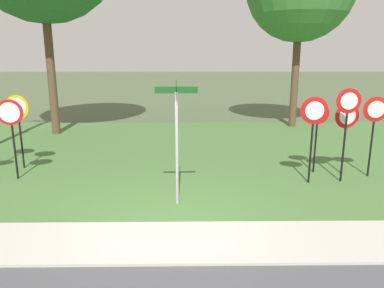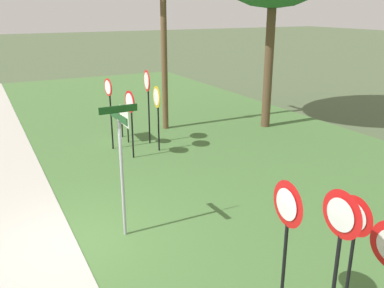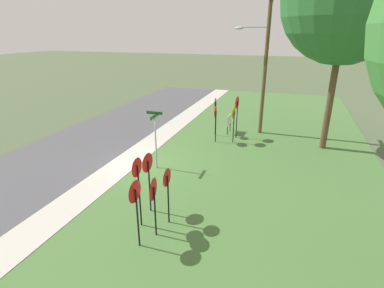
{
  "view_description": "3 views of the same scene",
  "coord_description": "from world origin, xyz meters",
  "px_view_note": "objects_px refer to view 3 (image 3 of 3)",
  "views": [
    {
      "loc": [
        0.41,
        -7.07,
        3.46
      ],
      "look_at": [
        0.54,
        2.74,
        1.09
      ],
      "focal_mm": 33.95,
      "sensor_mm": 36.0,
      "label": 1
    },
    {
      "loc": [
        8.11,
        -1.41,
        4.87
      ],
      "look_at": [
        -0.97,
        3.32,
        1.48
      ],
      "focal_mm": 38.81,
      "sensor_mm": 36.0,
      "label": 2
    },
    {
      "loc": [
        12.58,
        7.14,
        6.51
      ],
      "look_at": [
        -1.05,
        2.52,
        1.06
      ],
      "focal_mm": 27.74,
      "sensor_mm": 36.0,
      "label": 3
    }
  ],
  "objects_px": {
    "yield_sign_far_left": "(153,194)",
    "yield_sign_near_right": "(148,169)",
    "yield_sign_near_left": "(137,176)",
    "street_name_post": "(155,135)",
    "stop_sign_near_left": "(216,116)",
    "notice_board": "(229,121)",
    "stop_sign_far_center": "(237,108)",
    "stop_sign_far_left": "(234,116)",
    "stop_sign_near_right": "(215,109)",
    "utility_pole": "(264,56)",
    "yield_sign_center": "(135,199)",
    "yield_sign_far_right": "(167,184)"
  },
  "relations": [
    {
      "from": "yield_sign_far_left",
      "to": "yield_sign_near_right",
      "type": "bearing_deg",
      "value": -154.23
    },
    {
      "from": "yield_sign_near_left",
      "to": "street_name_post",
      "type": "relative_size",
      "value": 0.89
    },
    {
      "from": "stop_sign_near_left",
      "to": "yield_sign_far_left",
      "type": "height_order",
      "value": "stop_sign_near_left"
    },
    {
      "from": "yield_sign_near_right",
      "to": "notice_board",
      "type": "distance_m",
      "value": 10.39
    },
    {
      "from": "stop_sign_far_center",
      "to": "street_name_post",
      "type": "relative_size",
      "value": 0.93
    },
    {
      "from": "stop_sign_far_left",
      "to": "stop_sign_far_center",
      "type": "distance_m",
      "value": 0.97
    },
    {
      "from": "stop_sign_far_left",
      "to": "yield_sign_near_right",
      "type": "relative_size",
      "value": 0.96
    },
    {
      "from": "stop_sign_near_right",
      "to": "street_name_post",
      "type": "distance_m",
      "value": 6.05
    },
    {
      "from": "utility_pole",
      "to": "yield_sign_center",
      "type": "bearing_deg",
      "value": -9.69
    },
    {
      "from": "utility_pole",
      "to": "stop_sign_near_right",
      "type": "bearing_deg",
      "value": -59.56
    },
    {
      "from": "stop_sign_far_left",
      "to": "yield_sign_near_left",
      "type": "bearing_deg",
      "value": -3.12
    },
    {
      "from": "yield_sign_center",
      "to": "stop_sign_near_right",
      "type": "bearing_deg",
      "value": -175.93
    },
    {
      "from": "stop_sign_near_right",
      "to": "yield_sign_far_right",
      "type": "height_order",
      "value": "stop_sign_near_right"
    },
    {
      "from": "stop_sign_far_center",
      "to": "yield_sign_near_left",
      "type": "bearing_deg",
      "value": -1.38
    },
    {
      "from": "stop_sign_far_left",
      "to": "yield_sign_center",
      "type": "distance_m",
      "value": 10.51
    },
    {
      "from": "yield_sign_near_left",
      "to": "yield_sign_near_right",
      "type": "relative_size",
      "value": 1.09
    },
    {
      "from": "yield_sign_far_left",
      "to": "yield_sign_far_right",
      "type": "relative_size",
      "value": 1.0
    },
    {
      "from": "yield_sign_far_left",
      "to": "street_name_post",
      "type": "bearing_deg",
      "value": -162.75
    },
    {
      "from": "yield_sign_near_right",
      "to": "yield_sign_far_right",
      "type": "height_order",
      "value": "yield_sign_near_right"
    },
    {
      "from": "yield_sign_near_right",
      "to": "utility_pole",
      "type": "bearing_deg",
      "value": 169.99
    },
    {
      "from": "stop_sign_far_left",
      "to": "utility_pole",
      "type": "height_order",
      "value": "utility_pole"
    },
    {
      "from": "yield_sign_near_left",
      "to": "yield_sign_center",
      "type": "bearing_deg",
      "value": 24.79
    },
    {
      "from": "yield_sign_center",
      "to": "notice_board",
      "type": "bearing_deg",
      "value": -179.7
    },
    {
      "from": "yield_sign_far_left",
      "to": "yield_sign_center",
      "type": "distance_m",
      "value": 0.74
    },
    {
      "from": "stop_sign_far_left",
      "to": "stop_sign_far_center",
      "type": "xyz_separation_m",
      "value": [
        -0.92,
        0.02,
        0.33
      ]
    },
    {
      "from": "utility_pole",
      "to": "yield_sign_far_left",
      "type": "bearing_deg",
      "value": -8.97
    },
    {
      "from": "stop_sign_far_left",
      "to": "yield_sign_far_left",
      "type": "height_order",
      "value": "stop_sign_far_left"
    },
    {
      "from": "stop_sign_far_left",
      "to": "street_name_post",
      "type": "xyz_separation_m",
      "value": [
        4.92,
        -2.9,
        0.08
      ]
    },
    {
      "from": "yield_sign_near_right",
      "to": "street_name_post",
      "type": "xyz_separation_m",
      "value": [
        -3.62,
        -1.4,
        -0.03
      ]
    },
    {
      "from": "stop_sign_far_left",
      "to": "street_name_post",
      "type": "distance_m",
      "value": 5.71
    },
    {
      "from": "yield_sign_near_right",
      "to": "yield_sign_center",
      "type": "distance_m",
      "value": 2.01
    },
    {
      "from": "yield_sign_near_right",
      "to": "utility_pole",
      "type": "height_order",
      "value": "utility_pole"
    },
    {
      "from": "stop_sign_near_right",
      "to": "yield_sign_far_right",
      "type": "relative_size",
      "value": 1.19
    },
    {
      "from": "yield_sign_near_right",
      "to": "utility_pole",
      "type": "xyz_separation_m",
      "value": [
        -11.04,
        2.76,
        3.26
      ]
    },
    {
      "from": "stop_sign_far_center",
      "to": "yield_sign_near_right",
      "type": "bearing_deg",
      "value": -2.69
    },
    {
      "from": "stop_sign_near_left",
      "to": "utility_pole",
      "type": "height_order",
      "value": "utility_pole"
    },
    {
      "from": "stop_sign_far_left",
      "to": "utility_pole",
      "type": "xyz_separation_m",
      "value": [
        -2.5,
        1.27,
        3.38
      ]
    },
    {
      "from": "stop_sign_near_left",
      "to": "yield_sign_far_right",
      "type": "bearing_deg",
      "value": -0.83
    },
    {
      "from": "yield_sign_near_right",
      "to": "stop_sign_near_left",
      "type": "bearing_deg",
      "value": -178.98
    },
    {
      "from": "stop_sign_far_left",
      "to": "yield_sign_center",
      "type": "relative_size",
      "value": 0.98
    },
    {
      "from": "yield_sign_far_right",
      "to": "yield_sign_center",
      "type": "distance_m",
      "value": 1.54
    },
    {
      "from": "yield_sign_near_right",
      "to": "yield_sign_far_left",
      "type": "xyz_separation_m",
      "value": [
        1.26,
        0.82,
        -0.21
      ]
    },
    {
      "from": "notice_board",
      "to": "yield_sign_center",
      "type": "bearing_deg",
      "value": 0.24
    },
    {
      "from": "stop_sign_near_right",
      "to": "utility_pole",
      "type": "xyz_separation_m",
      "value": [
        -1.56,
        2.65,
        3.25
      ]
    },
    {
      "from": "yield_sign_far_left",
      "to": "utility_pole",
      "type": "xyz_separation_m",
      "value": [
        -12.3,
        1.94,
        3.48
      ]
    },
    {
      "from": "street_name_post",
      "to": "utility_pole",
      "type": "bearing_deg",
      "value": 148.99
    },
    {
      "from": "stop_sign_far_center",
      "to": "notice_board",
      "type": "distance_m",
      "value": 1.57
    },
    {
      "from": "yield_sign_center",
      "to": "stop_sign_far_left",
      "type": "bearing_deg",
      "value": 176.69
    },
    {
      "from": "stop_sign_far_left",
      "to": "street_name_post",
      "type": "bearing_deg",
      "value": -25.22
    },
    {
      "from": "notice_board",
      "to": "yield_sign_near_left",
      "type": "bearing_deg",
      "value": -2.2
    }
  ]
}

